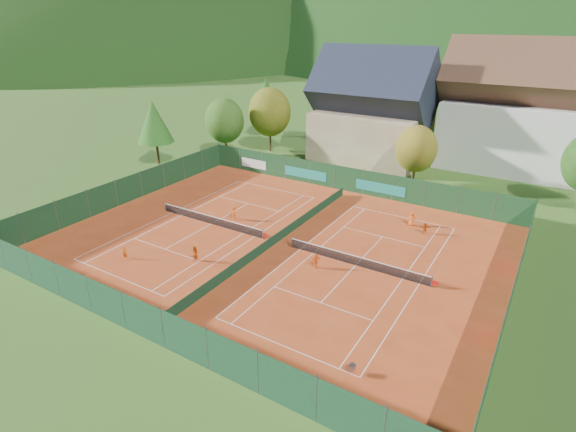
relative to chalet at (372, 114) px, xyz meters
The scene contains 28 objects.
ground 30.87m from the chalet, 84.29° to the right, with size 600.00×600.00×0.00m, color #30581B.
clay_pad 30.87m from the chalet, 84.29° to the right, with size 40.00×32.00×0.01m, color #AF3D19.
court_markings_left 31.12m from the chalet, 99.46° to the right, with size 11.03×23.83×0.00m.
court_markings_right 32.63m from the chalet, 69.86° to the right, with size 11.03×23.83×0.00m.
tennis_net_left 31.00m from the chalet, 99.17° to the right, with size 13.30×0.10×1.02m.
tennis_net_right 32.59m from the chalet, 69.60° to the right, with size 13.30×0.10×1.02m.
court_divider 30.77m from the chalet, 84.29° to the right, with size 0.03×28.80×1.00m.
fence_north 15.14m from the chalet, 79.70° to the right, with size 40.00×0.10×3.00m.
fence_south 46.38m from the chalet, 86.27° to the right, with size 40.00×0.04×3.00m.
fence_west 34.86m from the chalet, 119.54° to the right, with size 0.04×32.00×3.00m.
fence_east 38.11m from the chalet, 52.48° to the right, with size 0.09×32.00×3.00m.
chalet is the anchor object (origin of this frame).
hotel_block_a 19.94m from the chalet, 17.53° to the left, with size 21.60×11.00×17.25m.
tree_west_front 21.51m from the chalet, 152.24° to the right, with size 5.72×5.72×8.69m.
tree_west_mid 15.53m from the chalet, 165.07° to the right, with size 6.44×6.44×9.78m.
tree_west_back 21.38m from the chalet, 169.22° to the left, with size 5.60×5.60×10.00m.
tree_center 12.19m from the chalet, 41.63° to the right, with size 5.01×5.01×7.60m.
tree_west_side 30.81m from the chalet, 144.25° to the right, with size 5.04×5.04×9.00m.
mountain_backdrop 211.04m from the chalet, 81.19° to the left, with size 820.00×530.00×242.00m.
ball_hopper 45.19m from the chalet, 69.14° to the right, with size 0.34×0.34×0.80m.
loose_ball_0 37.85m from the chalet, 99.04° to the right, with size 0.07×0.07×0.07m, color #CCD833.
loose_ball_1 38.45m from the chalet, 78.91° to the right, with size 0.07×0.07×0.07m, color #CCD833.
player_left_near 40.45m from the chalet, 99.65° to the right, with size 0.43×0.28×1.18m, color #D35C12.
player_left_mid 37.09m from the chalet, 91.75° to the right, with size 0.71×0.55×1.46m, color #DE5513.
player_left_far 28.72m from the chalet, 97.51° to the right, with size 0.98×0.56×1.51m, color orange.
player_right_near 33.72m from the chalet, 75.58° to the right, with size 0.80×0.33×1.36m, color orange.
player_right_far_a 24.06m from the chalet, 57.44° to the right, with size 0.73×0.47×1.49m, color #F45E15.
player_right_far_b 25.95m from the chalet, 55.71° to the right, with size 1.13×0.36×1.22m, color #CC4D12.
Camera 1 is at (20.44, -31.32, 19.42)m, focal length 28.00 mm.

